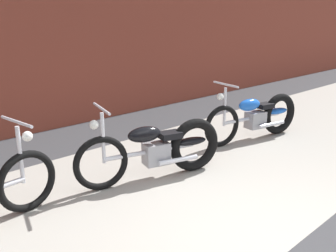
# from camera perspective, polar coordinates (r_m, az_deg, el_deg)

# --- Properties ---
(sidewalk_slab) EXTENTS (36.00, 3.50, 0.01)m
(sidewalk_slab) POSITION_cam_1_polar(r_m,az_deg,el_deg) (4.56, -2.71, -9.98)
(sidewalk_slab) COLOR #9E998E
(sidewalk_slab) RESTS_ON ground
(motorcycle_black) EXTENTS (1.96, 0.79, 1.03)m
(motorcycle_black) POSITION_cam_1_polar(r_m,az_deg,el_deg) (4.80, -0.98, -3.43)
(motorcycle_black) COLOR black
(motorcycle_black) RESTS_ON ground
(motorcycle_blue) EXTENTS (1.99, 0.71, 1.03)m
(motorcycle_blue) POSITION_cam_1_polar(r_m,az_deg,el_deg) (6.53, 13.75, 1.52)
(motorcycle_blue) COLOR black
(motorcycle_blue) RESTS_ON ground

